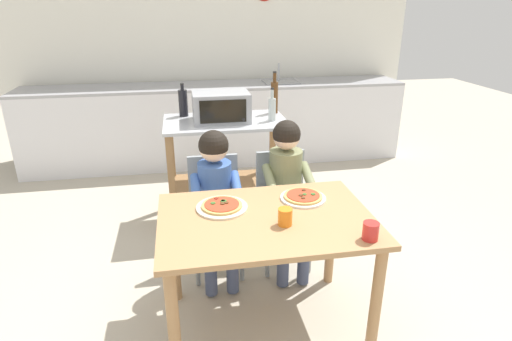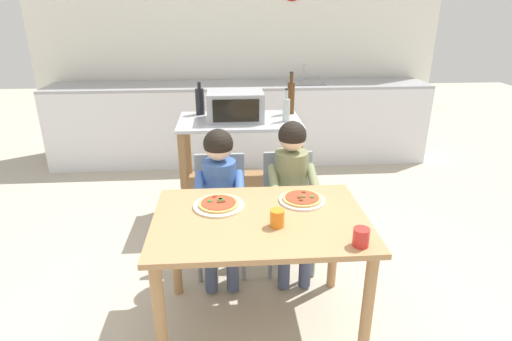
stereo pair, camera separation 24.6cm
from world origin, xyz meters
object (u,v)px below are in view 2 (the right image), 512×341
at_px(bottle_slim_sauce, 291,97).
at_px(pizza_plate_white, 302,199).
at_px(dining_chair_left, 221,205).
at_px(dining_table, 260,236).
at_px(bottle_squat_spirits, 200,101).
at_px(child_in_blue_striped_shirt, 220,187).
at_px(drinking_cup_red, 361,237).
at_px(pizza_plate_cream, 219,205).
at_px(toaster_oven, 235,106).
at_px(bottle_dark_olive_oil, 286,109).
at_px(kitchen_island_cart, 240,153).
at_px(dining_chair_right, 289,202).
at_px(child_in_olive_shirt, 292,183).
at_px(drinking_cup_orange, 277,218).

bearing_deg(bottle_slim_sauce, pizza_plate_white, -95.60).
bearing_deg(dining_chair_left, dining_table, -71.20).
bearing_deg(pizza_plate_white, bottle_squat_spirits, 114.33).
bearing_deg(child_in_blue_striped_shirt, drinking_cup_red, -51.41).
bearing_deg(bottle_slim_sauce, dining_chair_left, -123.74).
relative_size(dining_table, pizza_plate_white, 4.32).
distance_m(child_in_blue_striped_shirt, pizza_plate_cream, 0.39).
bearing_deg(dining_table, drinking_cup_red, -34.63).
xyz_separation_m(child_in_blue_striped_shirt, drinking_cup_red, (0.67, -0.84, 0.10)).
height_order(toaster_oven, bottle_dark_olive_oil, bottle_dark_olive_oil).
bearing_deg(pizza_plate_cream, kitchen_island_cart, 82.52).
distance_m(dining_table, dining_chair_left, 0.70).
distance_m(toaster_oven, dining_chair_right, 0.96).
relative_size(bottle_squat_spirits, pizza_plate_white, 1.05).
distance_m(bottle_dark_olive_oil, child_in_olive_shirt, 0.84).
xyz_separation_m(kitchen_island_cart, child_in_olive_shirt, (0.31, -0.86, 0.09)).
xyz_separation_m(child_in_blue_striped_shirt, pizza_plate_white, (0.48, -0.35, 0.07)).
height_order(bottle_slim_sauce, pizza_plate_cream, bottle_slim_sauce).
xyz_separation_m(kitchen_island_cart, dining_chair_left, (-0.16, -0.75, -0.11)).
distance_m(bottle_squat_spirits, bottle_dark_olive_oil, 0.76).
bearing_deg(dining_table, pizza_plate_cream, 146.75).
bearing_deg(drinking_cup_orange, kitchen_island_cart, 95.20).
distance_m(pizza_plate_white, drinking_cup_red, 0.53).
distance_m(child_in_olive_shirt, drinking_cup_orange, 0.67).
bearing_deg(kitchen_island_cart, child_in_blue_striped_shirt, -100.73).
xyz_separation_m(dining_chair_left, child_in_blue_striped_shirt, (0.00, -0.12, 0.19)).
distance_m(kitchen_island_cart, bottle_slim_sauce, 0.65).
bearing_deg(pizza_plate_cream, bottle_slim_sauce, 66.68).
distance_m(kitchen_island_cart, child_in_olive_shirt, 0.92).
relative_size(child_in_blue_striped_shirt, drinking_cup_red, 11.42).
bearing_deg(bottle_dark_olive_oil, toaster_oven, 170.32).
relative_size(kitchen_island_cart, pizza_plate_white, 3.79).
bearing_deg(drinking_cup_orange, child_in_blue_striped_shirt, 115.60).
bearing_deg(drinking_cup_orange, bottle_slim_sauce, 79.35).
xyz_separation_m(child_in_olive_shirt, pizza_plate_cream, (-0.48, -0.39, 0.06)).
bearing_deg(bottle_dark_olive_oil, drinking_cup_orange, -99.58).
xyz_separation_m(pizza_plate_white, drinking_cup_red, (0.19, -0.49, 0.03)).
xyz_separation_m(bottle_dark_olive_oil, drinking_cup_red, (0.13, -1.63, -0.22)).
height_order(bottle_squat_spirits, bottle_slim_sauce, bottle_slim_sauce).
bearing_deg(drinking_cup_orange, dining_table, 129.14).
bearing_deg(dining_table, child_in_olive_shirt, 64.53).
bearing_deg(dining_chair_left, pizza_plate_cream, -90.00).
distance_m(dining_chair_right, drinking_cup_red, 1.03).
height_order(dining_chair_right, drinking_cup_orange, dining_chair_right).
height_order(bottle_dark_olive_oil, child_in_olive_shirt, bottle_dark_olive_oil).
bearing_deg(dining_chair_right, pizza_plate_white, -89.98).
height_order(child_in_blue_striped_shirt, drinking_cup_red, child_in_blue_striped_shirt).
height_order(dining_chair_left, child_in_blue_striped_shirt, child_in_blue_striped_shirt).
xyz_separation_m(dining_table, child_in_blue_striped_shirt, (-0.22, 0.53, 0.06)).
height_order(pizza_plate_cream, drinking_cup_orange, drinking_cup_orange).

